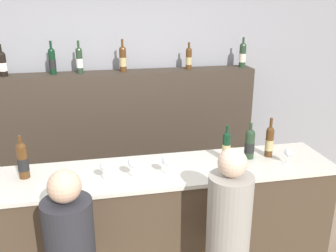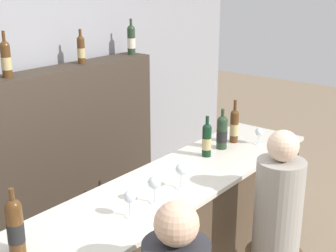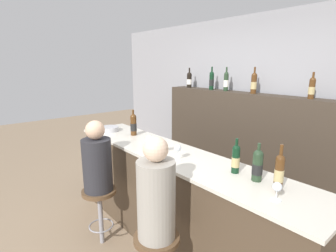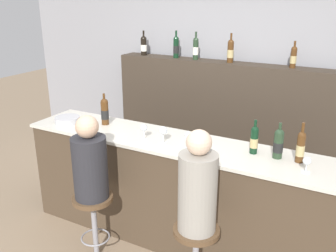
# 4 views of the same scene
# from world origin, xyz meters

# --- Properties ---
(wall_back) EXTENTS (6.40, 0.05, 2.60)m
(wall_back) POSITION_xyz_m (0.00, 1.88, 1.30)
(wall_back) COLOR gray
(wall_back) RESTS_ON ground_plane
(bar_counter) EXTENTS (3.08, 0.61, 1.06)m
(bar_counter) POSITION_xyz_m (0.00, 0.29, 0.53)
(bar_counter) COLOR #473828
(bar_counter) RESTS_ON ground_plane
(back_bar_cabinet) EXTENTS (2.89, 0.28, 1.57)m
(back_bar_cabinet) POSITION_xyz_m (0.00, 1.66, 0.79)
(back_bar_cabinet) COLOR #382D23
(back_bar_cabinet) RESTS_ON ground_plane
(wine_bottle_counter_0) EXTENTS (0.08, 0.08, 0.33)m
(wine_bottle_counter_0) POSITION_xyz_m (-0.85, 0.36, 1.20)
(wine_bottle_counter_0) COLOR #4C2D14
(wine_bottle_counter_0) RESTS_ON bar_counter
(wine_bottle_counter_1) EXTENTS (0.07, 0.07, 0.30)m
(wine_bottle_counter_1) POSITION_xyz_m (0.71, 0.36, 1.18)
(wine_bottle_counter_1) COLOR black
(wine_bottle_counter_1) RESTS_ON bar_counter
(wine_bottle_counter_2) EXTENTS (0.08, 0.08, 0.30)m
(wine_bottle_counter_2) POSITION_xyz_m (0.91, 0.36, 1.18)
(wine_bottle_counter_2) COLOR #233823
(wine_bottle_counter_2) RESTS_ON bar_counter
(wine_bottle_counter_3) EXTENTS (0.07, 0.07, 0.33)m
(wine_bottle_counter_3) POSITION_xyz_m (1.09, 0.36, 1.19)
(wine_bottle_counter_3) COLOR #4C2D14
(wine_bottle_counter_3) RESTS_ON bar_counter
(wine_bottle_backbar_0) EXTENTS (0.08, 0.08, 0.32)m
(wine_bottle_backbar_0) POSITION_xyz_m (-1.17, 1.66, 1.70)
(wine_bottle_backbar_0) COLOR black
(wine_bottle_backbar_0) RESTS_ON back_bar_cabinet
(wine_bottle_backbar_1) EXTENTS (0.07, 0.07, 0.34)m
(wine_bottle_backbar_1) POSITION_xyz_m (-0.70, 1.66, 1.71)
(wine_bottle_backbar_1) COLOR black
(wine_bottle_backbar_1) RESTS_ON back_bar_cabinet
(wine_bottle_backbar_2) EXTENTS (0.07, 0.07, 0.33)m
(wine_bottle_backbar_2) POSITION_xyz_m (-0.43, 1.66, 1.71)
(wine_bottle_backbar_2) COLOR #233823
(wine_bottle_backbar_2) RESTS_ON back_bar_cabinet
(wine_bottle_backbar_3) EXTENTS (0.07, 0.07, 0.34)m
(wine_bottle_backbar_3) POSITION_xyz_m (0.01, 1.66, 1.71)
(wine_bottle_backbar_3) COLOR #4C2D14
(wine_bottle_backbar_3) RESTS_ON back_bar_cabinet
(wine_bottle_backbar_4) EXTENTS (0.07, 0.07, 0.29)m
(wine_bottle_backbar_4) POSITION_xyz_m (0.73, 1.66, 1.69)
(wine_bottle_backbar_4) COLOR #4C2D14
(wine_bottle_backbar_4) RESTS_ON back_bar_cabinet
(wine_glass_0) EXTENTS (0.07, 0.07, 0.15)m
(wine_glass_0) POSITION_xyz_m (-0.27, 0.19, 1.16)
(wine_glass_0) COLOR silver
(wine_glass_0) RESTS_ON bar_counter
(wine_glass_1) EXTENTS (0.08, 0.08, 0.16)m
(wine_glass_1) POSITION_xyz_m (-0.07, 0.19, 1.18)
(wine_glass_1) COLOR silver
(wine_glass_1) RESTS_ON bar_counter
(wine_glass_2) EXTENTS (0.07, 0.07, 0.16)m
(wine_glass_2) POSITION_xyz_m (0.18, 0.19, 1.17)
(wine_glass_2) COLOR silver
(wine_glass_2) RESTS_ON bar_counter
(wine_glass_3) EXTENTS (0.07, 0.07, 0.13)m
(wine_glass_3) POSITION_xyz_m (1.17, 0.19, 1.15)
(wine_glass_3) COLOR silver
(wine_glass_3) RESTS_ON bar_counter
(metal_bowl) EXTENTS (0.26, 0.26, 0.06)m
(metal_bowl) POSITION_xyz_m (-1.24, 0.21, 1.09)
(metal_bowl) COLOR #B7B7BC
(metal_bowl) RESTS_ON bar_counter
(bar_stool_left) EXTENTS (0.36, 0.36, 0.64)m
(bar_stool_left) POSITION_xyz_m (-0.51, -0.31, 0.50)
(bar_stool_left) COLOR gray
(bar_stool_left) RESTS_ON ground_plane
(guest_seated_left) EXTENTS (0.30, 0.30, 0.75)m
(guest_seated_left) POSITION_xyz_m (-0.51, -0.31, 0.97)
(guest_seated_left) COLOR #28282D
(guest_seated_left) RESTS_ON bar_stool_left
(bar_stool_right) EXTENTS (0.36, 0.36, 0.64)m
(bar_stool_right) POSITION_xyz_m (0.50, -0.31, 0.50)
(bar_stool_right) COLOR gray
(bar_stool_right) RESTS_ON ground_plane
(guest_seated_right) EXTENTS (0.29, 0.29, 0.80)m
(guest_seated_right) POSITION_xyz_m (0.50, -0.31, 0.99)
(guest_seated_right) COLOR gray
(guest_seated_right) RESTS_ON bar_stool_right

